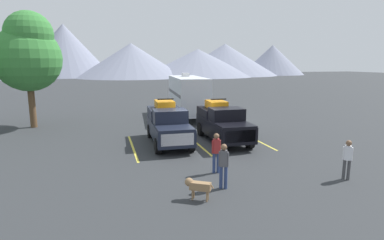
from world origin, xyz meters
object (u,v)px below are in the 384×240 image
at_px(dog, 197,185).
at_px(pickup_truck_b, 222,122).
at_px(camper_trailer_a, 188,94).
at_px(person_a, 347,157).
at_px(person_c, 224,163).
at_px(pickup_truck_a, 168,124).
at_px(person_b, 216,150).

bearing_deg(dog, pickup_truck_b, 62.59).
distance_m(camper_trailer_a, dog, 16.53).
height_order(person_a, person_c, person_c).
xyz_separation_m(person_c, dog, (-1.23, -0.64, -0.48)).
bearing_deg(camper_trailer_a, pickup_truck_b, -91.21).
relative_size(pickup_truck_b, camper_trailer_a, 0.60).
relative_size(pickup_truck_a, dog, 5.98).
relative_size(pickup_truck_b, person_b, 3.06).
xyz_separation_m(person_a, person_c, (-5.10, 0.52, 0.05)).
bearing_deg(person_b, camper_trailer_a, 79.79).
bearing_deg(person_b, pickup_truck_b, 65.91).
height_order(pickup_truck_b, person_b, pickup_truck_b).
height_order(person_b, person_c, person_b).
height_order(pickup_truck_a, pickup_truck_b, pickup_truck_a).
relative_size(person_a, person_b, 0.94).
distance_m(camper_trailer_a, person_b, 13.93).
bearing_deg(person_c, camper_trailer_a, 79.70).
height_order(camper_trailer_a, person_b, camper_trailer_a).
bearing_deg(pickup_truck_b, person_c, -111.07).
xyz_separation_m(person_a, person_b, (-4.77, 2.17, 0.06)).
xyz_separation_m(pickup_truck_b, camper_trailer_a, (0.18, 8.57, 0.83)).
bearing_deg(pickup_truck_a, person_c, -85.07).
height_order(camper_trailer_a, person_a, camper_trailer_a).
height_order(camper_trailer_a, person_c, camper_trailer_a).
height_order(person_a, person_b, person_b).
bearing_deg(person_c, person_a, -5.79).
distance_m(camper_trailer_a, person_c, 15.61).
distance_m(pickup_truck_a, person_a, 9.60).
height_order(pickup_truck_a, camper_trailer_a, camper_trailer_a).
bearing_deg(person_a, person_c, 174.21).
relative_size(pickup_truck_a, person_b, 3.13).
bearing_deg(pickup_truck_a, pickup_truck_b, -7.77).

